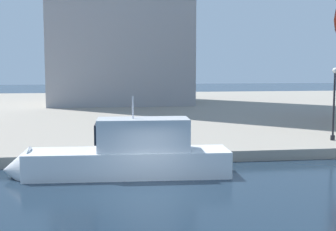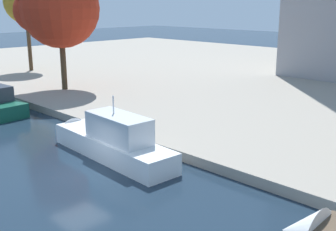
% 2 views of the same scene
% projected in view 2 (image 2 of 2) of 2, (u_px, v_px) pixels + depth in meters
% --- Properties ---
extents(ground_plane, '(220.00, 220.00, 0.00)m').
position_uv_depth(ground_plane, '(78.00, 174.00, 22.14)').
color(ground_plane, '#192838').
extents(motor_yacht_2, '(10.39, 2.75, 4.36)m').
position_uv_depth(motor_yacht_2, '(108.00, 143.00, 24.70)').
color(motor_yacht_2, white).
rests_on(motor_yacht_2, ground_plane).
extents(tree_0, '(7.43, 7.39, 11.35)m').
position_uv_depth(tree_0, '(55.00, 7.00, 39.20)').
color(tree_0, '#4C3823').
rests_on(tree_0, dock_promenade).
extents(tree_1, '(5.23, 5.23, 10.87)m').
position_uv_depth(tree_1, '(26.00, 1.00, 50.73)').
color(tree_1, '#4C3823').
rests_on(tree_1, dock_promenade).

